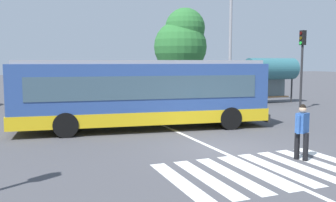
{
  "coord_description": "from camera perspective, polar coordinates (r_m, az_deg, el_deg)",
  "views": [
    {
      "loc": [
        -6.39,
        -10.84,
        2.99
      ],
      "look_at": [
        -0.59,
        3.82,
        1.3
      ],
      "focal_mm": 39.21,
      "sensor_mm": 36.0,
      "label": 1
    }
  ],
  "objects": [
    {
      "name": "parked_car_blue",
      "position": [
        26.45,
        -1.76,
        1.3
      ],
      "size": [
        1.98,
        4.55,
        1.35
      ],
      "color": "black",
      "rests_on": "ground_plane"
    },
    {
      "name": "background_tree_right",
      "position": [
        34.01,
        2.14,
        9.26
      ],
      "size": [
        4.84,
        4.84,
        7.86
      ],
      "color": "brown",
      "rests_on": "ground_plane"
    },
    {
      "name": "parked_car_charcoal",
      "position": [
        25.2,
        -20.17,
        0.68
      ],
      "size": [
        2.01,
        4.57,
        1.35
      ],
      "color": "black",
      "rests_on": "ground_plane"
    },
    {
      "name": "crosswalk_painted_stripes",
      "position": [
        10.69,
        14.95,
        -10.33
      ],
      "size": [
        5.65,
        3.37,
        0.01
      ],
      "color": "silver",
      "rests_on": "ground_plane"
    },
    {
      "name": "parked_car_silver",
      "position": [
        25.52,
        -7.61,
        1.07
      ],
      "size": [
        1.93,
        4.53,
        1.35
      ],
      "color": "black",
      "rests_on": "ground_plane"
    },
    {
      "name": "lane_center_line",
      "position": [
        14.51,
        3.62,
        -5.77
      ],
      "size": [
        0.16,
        24.0,
        0.01
      ],
      "primitive_type": "cube",
      "color": "silver",
      "rests_on": "ground_plane"
    },
    {
      "name": "traffic_light_far_corner",
      "position": [
        24.45,
        20.12,
        6.46
      ],
      "size": [
        0.33,
        0.32,
        4.92
      ],
      "color": "#28282B",
      "rests_on": "ground_plane"
    },
    {
      "name": "parked_car_white",
      "position": [
        25.55,
        -13.67,
        0.96
      ],
      "size": [
        1.88,
        4.5,
        1.35
      ],
      "color": "black",
      "rests_on": "ground_plane"
    },
    {
      "name": "city_transit_bus",
      "position": [
        16.36,
        -3.98,
        1.19
      ],
      "size": [
        11.43,
        3.97,
        3.06
      ],
      "color": "black",
      "rests_on": "ground_plane"
    },
    {
      "name": "pedestrian_crossing_street",
      "position": [
        11.87,
        20.11,
        -4.07
      ],
      "size": [
        0.54,
        0.42,
        1.72
      ],
      "color": "black",
      "rests_on": "ground_plane"
    },
    {
      "name": "twin_arm_street_lamp",
      "position": [
        25.31,
        9.71,
        11.4
      ],
      "size": [
        5.03,
        0.32,
        8.6
      ],
      "color": "#939399",
      "rests_on": "ground_plane"
    },
    {
      "name": "bus_stop_shelter",
      "position": [
        27.44,
        15.73,
        4.7
      ],
      "size": [
        3.88,
        1.54,
        3.25
      ],
      "color": "#28282B",
      "rests_on": "ground_plane"
    },
    {
      "name": "ground_plane",
      "position": [
        12.94,
        8.76,
        -7.32
      ],
      "size": [
        160.0,
        160.0,
        0.0
      ],
      "primitive_type": "plane",
      "color": "#47474C"
    }
  ]
}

